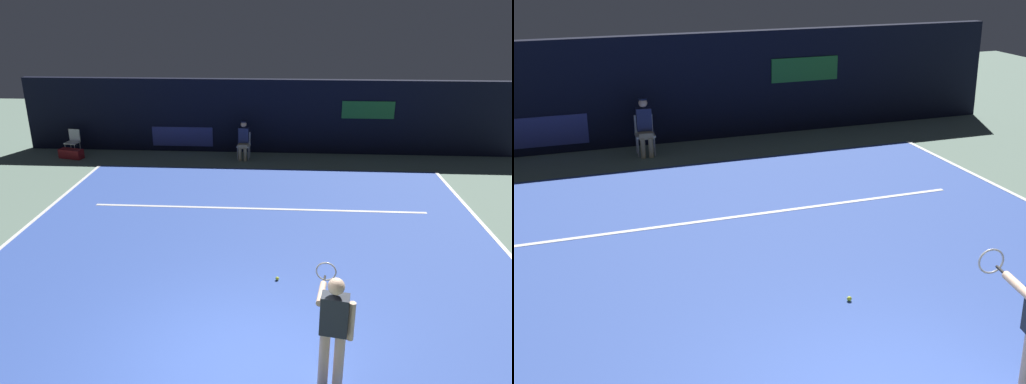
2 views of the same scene
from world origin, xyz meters
TOP-DOWN VIEW (x-y plane):
  - ground_plane at (0.00, 4.11)m, footprint 34.23×34.23m
  - court_surface at (0.00, 4.11)m, footprint 11.05×10.22m
  - line_service at (0.00, 5.90)m, footprint 8.62×0.10m
  - back_wall at (-0.00, 11.28)m, footprint 17.48×0.33m
  - line_judge_on_chair at (-0.77, 10.32)m, footprint 0.46×0.55m
  - tennis_ball at (0.57, 2.44)m, footprint 0.07×0.07m

SIDE VIEW (x-z plane):
  - ground_plane at x=0.00m, z-range 0.00..0.00m
  - court_surface at x=0.00m, z-range 0.00..0.01m
  - line_service at x=0.00m, z-range 0.01..0.02m
  - tennis_ball at x=0.57m, z-range 0.01..0.08m
  - line_judge_on_chair at x=-0.77m, z-range 0.03..1.35m
  - back_wall at x=0.00m, z-range 0.00..2.60m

